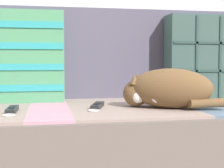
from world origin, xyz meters
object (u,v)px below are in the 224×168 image
object	(u,v)px
couch	(106,145)
sleeping_cat	(166,89)
throw_pillow_quilted	(203,57)
game_remote_near	(12,110)
game_remote_far	(97,106)
throw_pillow_striped	(23,57)

from	to	relation	value
couch	sleeping_cat	world-z (taller)	sleeping_cat
throw_pillow_quilted	sleeping_cat	size ratio (longest dim) A/B	1.10
couch	sleeping_cat	bearing A→B (deg)	-32.06
couch	game_remote_near	distance (m)	0.46
game_remote_near	game_remote_far	xyz separation A→B (m)	(0.34, 0.06, 0.00)
throw_pillow_striped	game_remote_far	xyz separation A→B (m)	(0.32, -0.29, -0.21)
throw_pillow_quilted	throw_pillow_striped	distance (m)	0.93
throw_pillow_quilted	sleeping_cat	world-z (taller)	throw_pillow_quilted
couch	throw_pillow_striped	world-z (taller)	throw_pillow_striped
sleeping_cat	throw_pillow_striped	bearing A→B (deg)	150.15
couch	game_remote_far	size ratio (longest dim) A/B	8.54
sleeping_cat	game_remote_near	xyz separation A→B (m)	(-0.63, -0.00, -0.07)
couch	game_remote_far	world-z (taller)	game_remote_far
throw_pillow_striped	sleeping_cat	size ratio (longest dim) A/B	1.10
throw_pillow_striped	game_remote_far	size ratio (longest dim) A/B	2.09
couch	throw_pillow_striped	bearing A→B (deg)	151.60
couch	game_remote_near	size ratio (longest dim) A/B	9.18
sleeping_cat	game_remote_far	world-z (taller)	sleeping_cat
game_remote_far	throw_pillow_quilted	bearing A→B (deg)	25.07
throw_pillow_quilted	game_remote_near	xyz separation A→B (m)	(-0.96, -0.35, -0.21)
throw_pillow_striped	sleeping_cat	distance (m)	0.71
couch	sleeping_cat	xyz separation A→B (m)	(0.23, -0.15, 0.26)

